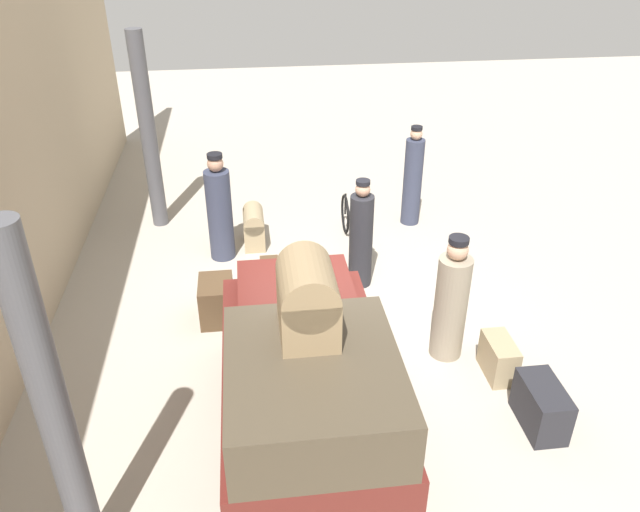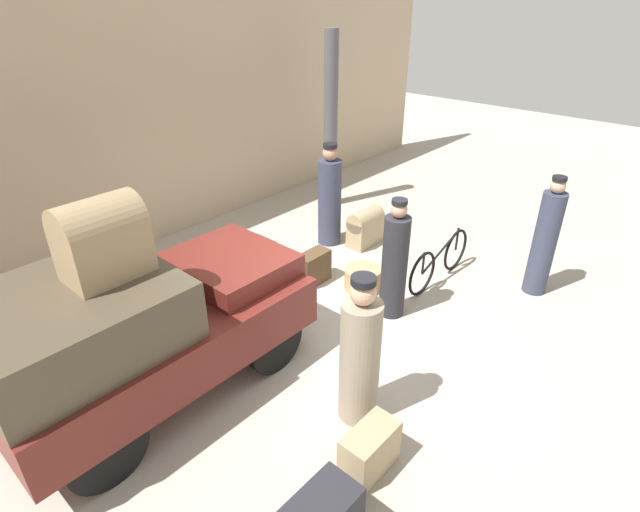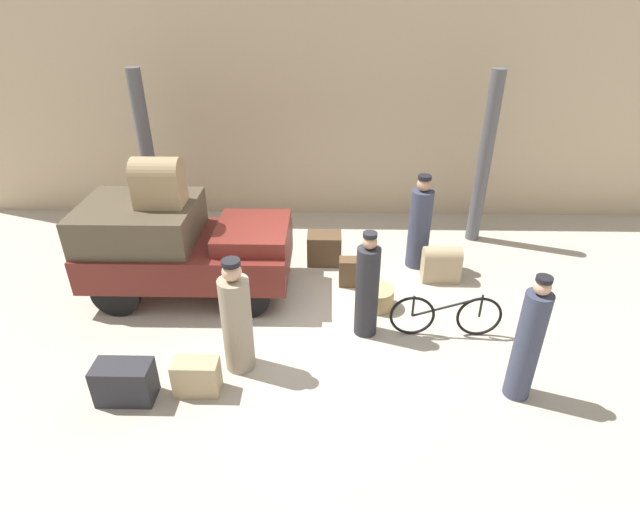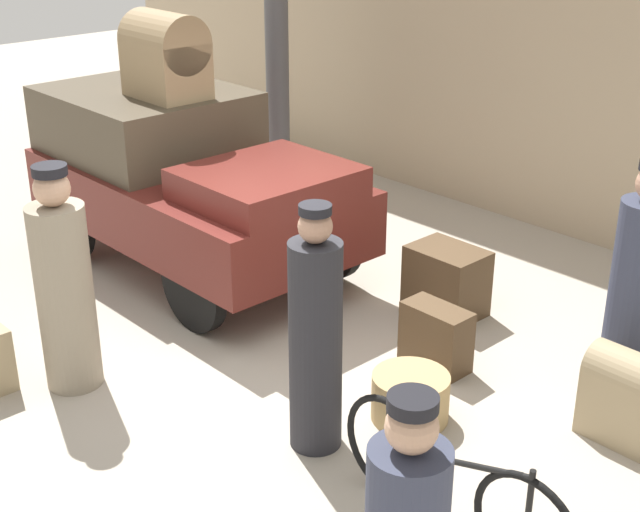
# 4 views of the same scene
# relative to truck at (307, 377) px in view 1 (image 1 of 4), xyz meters

# --- Properties ---
(ground_plane) EXTENTS (30.00, 30.00, 0.00)m
(ground_plane) POSITION_rel_truck_xyz_m (2.19, -0.64, -0.91)
(ground_plane) COLOR #A89E8E
(canopy_pillar_left) EXTENTS (0.27, 0.27, 3.42)m
(canopy_pillar_left) POSITION_rel_truck_xyz_m (-1.08, 2.11, 0.80)
(canopy_pillar_left) COLOR #4C4C51
(canopy_pillar_left) RESTS_ON ground
(canopy_pillar_right) EXTENTS (0.27, 0.27, 3.42)m
(canopy_pillar_right) POSITION_rel_truck_xyz_m (5.56, 2.11, 0.80)
(canopy_pillar_right) COLOR #4C4C51
(canopy_pillar_right) RESTS_ON ground
(truck) EXTENTS (3.39, 1.73, 1.64)m
(truck) POSITION_rel_truck_xyz_m (0.00, 0.00, 0.00)
(truck) COLOR black
(truck) RESTS_ON ground
(bicycle) EXTENTS (1.71, 0.04, 0.74)m
(bicycle) POSITION_rel_truck_xyz_m (4.32, -1.19, -0.56)
(bicycle) COLOR black
(bicycle) RESTS_ON ground
(wicker_basket) EXTENTS (0.55, 0.55, 0.34)m
(wicker_basket) POSITION_rel_truck_xyz_m (3.34, -0.45, -0.74)
(wicker_basket) COLOR tan
(wicker_basket) RESTS_ON ground
(porter_with_bicycle) EXTENTS (0.41, 0.41, 1.81)m
(porter_with_bicycle) POSITION_rel_truck_xyz_m (4.21, 0.96, -0.09)
(porter_with_bicycle) COLOR #33384C
(porter_with_bicycle) RESTS_ON ground
(porter_lifting_near_truck) EXTENTS (0.35, 0.35, 1.73)m
(porter_lifting_near_truck) POSITION_rel_truck_xyz_m (3.11, -1.15, -0.12)
(porter_lifting_near_truck) COLOR #232328
(porter_lifting_near_truck) RESTS_ON ground
(porter_carrying_trunk) EXTENTS (0.42, 0.42, 1.73)m
(porter_carrying_trunk) POSITION_rel_truck_xyz_m (1.29, -1.96, -0.13)
(porter_carrying_trunk) COLOR gray
(porter_carrying_trunk) RESTS_ON ground
(conductor_in_dark_uniform) EXTENTS (0.33, 0.33, 1.82)m
(conductor_in_dark_uniform) POSITION_rel_truck_xyz_m (5.04, -2.44, -0.07)
(conductor_in_dark_uniform) COLOR #33384C
(conductor_in_dark_uniform) RESTS_ON ground
(suitcase_small_leather) EXTENTS (0.65, 0.47, 0.60)m
(suitcase_small_leather) POSITION_rel_truck_xyz_m (2.44, 1.02, -0.61)
(suitcase_small_leather) COLOR #4C3823
(suitcase_small_leather) RESTS_ON ground
(trunk_wicker_pale) EXTENTS (0.55, 0.28, 0.51)m
(trunk_wicker_pale) POSITION_rel_truck_xyz_m (2.99, 0.24, -0.66)
(trunk_wicker_pale) COLOR #4C3823
(trunk_wicker_pale) RESTS_ON ground
(trunk_large_brown) EXTENTS (0.74, 0.40, 0.55)m
(trunk_large_brown) POSITION_rel_truck_xyz_m (-0.09, -2.63, -0.64)
(trunk_large_brown) COLOR #232328
(trunk_large_brown) RESTS_ON ground
(suitcase_tan_flat) EXTENTS (0.60, 0.31, 0.50)m
(suitcase_tan_flat) POSITION_rel_truck_xyz_m (0.80, -2.48, -0.66)
(suitcase_tan_flat) COLOR #9E8966
(suitcase_tan_flat) RESTS_ON ground
(trunk_barrel_dark) EXTENTS (0.67, 0.35, 0.67)m
(trunk_barrel_dark) POSITION_rel_truck_xyz_m (4.56, 0.42, -0.56)
(trunk_barrel_dark) COLOR #9E8966
(trunk_barrel_dark) RESTS_ON ground
(trunk_on_truck_roof) EXTENTS (0.75, 0.54, 0.79)m
(trunk_on_truck_roof) POSITION_rel_truck_xyz_m (-0.18, 0.00, 1.11)
(trunk_on_truck_roof) COLOR #937A56
(trunk_on_truck_roof) RESTS_ON truck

